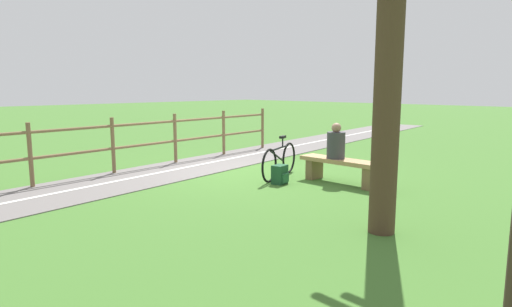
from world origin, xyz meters
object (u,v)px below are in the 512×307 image
bench (341,167)px  person_seated (336,144)px  tree_mid_field (387,74)px  backpack (280,175)px  bicycle (280,161)px

bench → person_seated: 0.46m
tree_mid_field → backpack: bearing=-24.3°
bicycle → backpack: 0.60m
bench → backpack: 1.20m
person_seated → backpack: 1.24m
bench → person_seated: (0.14, -0.00, 0.44)m
bench → person_seated: size_ratio=2.50×
bench → bicycle: size_ratio=1.06×
person_seated → tree_mid_field: (-2.07, 2.10, 1.25)m
backpack → tree_mid_field: 3.55m
bicycle → tree_mid_field: tree_mid_field is taller
bench → backpack: (0.84, 0.84, -0.15)m
bicycle → tree_mid_field: 3.94m
backpack → tree_mid_field: tree_mid_field is taller
person_seated → tree_mid_field: size_ratio=0.15×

